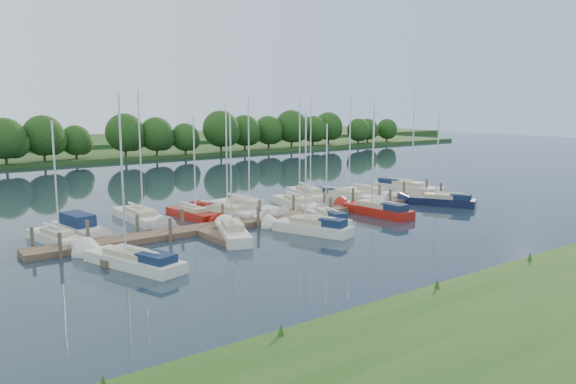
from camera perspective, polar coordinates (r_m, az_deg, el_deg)
ground at (r=39.77m, az=6.71°, el=-4.60°), size 260.00×260.00×0.00m
dock at (r=45.18m, az=0.34°, el=-2.64°), size 40.00×6.00×0.40m
mooring_pilings at (r=45.98m, az=-0.51°, el=-1.92°), size 38.24×2.84×2.00m
far_shore at (r=106.79m, az=-22.15°, el=3.49°), size 180.00×30.00×0.60m
distant_hill at (r=131.04m, az=-24.95°, el=4.38°), size 220.00×40.00×1.40m
treeline at (r=95.44m, az=-18.02°, el=5.46°), size 147.96×9.90×8.28m
sailboat_n_0 at (r=40.85m, az=-22.34°, el=-4.48°), size 2.62×6.72×8.54m
motorboat at (r=42.88m, az=-20.41°, el=-3.60°), size 2.59×6.35×1.91m
sailboat_n_2 at (r=46.22m, az=-14.62°, el=-2.58°), size 2.04×8.44×10.68m
sailboat_n_3 at (r=46.55m, az=-9.50°, el=-2.33°), size 2.17×6.80×8.65m
sailboat_n_4 at (r=46.54m, az=-6.57°, el=-2.20°), size 4.46×7.33×9.65m
sailboat_n_5 at (r=48.40m, az=-4.17°, el=-1.78°), size 3.13×8.20×10.50m
sailboat_n_6 at (r=50.58m, az=1.05°, el=-1.30°), size 3.20×8.12×10.20m
sailboat_n_7 at (r=55.13m, az=2.16°, el=-0.44°), size 3.64×8.20×10.50m
sailboat_n_8 at (r=54.46m, az=5.82°, el=-0.56°), size 4.51×7.93×10.24m
sailboat_n_9 at (r=57.41m, az=8.42°, el=-0.17°), size 2.37×6.95×8.81m
sailboat_n_10 at (r=61.34m, az=12.10°, el=0.36°), size 3.05×8.72×10.94m
sailboat_s_0 at (r=33.89m, az=-15.72°, el=-6.75°), size 3.94×8.12×10.23m
sailboat_s_1 at (r=39.48m, az=-5.66°, el=-4.26°), size 3.76×6.94×9.20m
sailboat_s_2 at (r=40.75m, az=2.29°, el=-3.74°), size 3.65×6.93×9.12m
sailboat_s_3 at (r=44.37m, az=4.09°, el=-2.71°), size 2.82×6.25×8.12m
sailboat_s_4 at (r=47.95m, az=8.88°, el=-1.91°), size 2.17×7.69×9.87m
sailboat_s_5 at (r=53.69m, az=15.18°, el=-0.96°), size 4.41×6.64×8.97m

